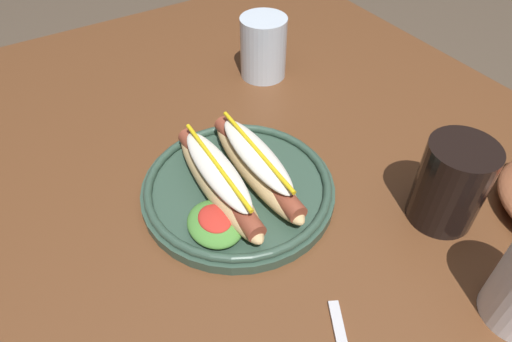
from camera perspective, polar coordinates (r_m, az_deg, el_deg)
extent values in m
cube|color=brown|center=(0.68, 7.57, -2.33)|extent=(1.35, 0.91, 0.04)
cylinder|color=brown|center=(1.27, -24.67, -3.71)|extent=(0.06, 0.06, 0.70)
cylinder|color=brown|center=(1.44, 3.66, 7.45)|extent=(0.06, 0.06, 0.70)
cylinder|color=#334C3D|center=(0.64, -2.27, -2.39)|extent=(0.27, 0.27, 0.02)
torus|color=#334C3D|center=(0.63, -2.30, -1.65)|extent=(0.26, 0.26, 0.01)
ellipsoid|color=tan|center=(0.61, -4.82, -1.60)|extent=(0.24, 0.06, 0.04)
cylinder|color=brown|center=(0.61, -4.86, -1.09)|extent=(0.22, 0.03, 0.03)
ellipsoid|color=silver|center=(0.60, -4.97, 0.15)|extent=(0.18, 0.05, 0.02)
cylinder|color=yellow|center=(0.59, -5.02, 0.85)|extent=(0.19, 0.01, 0.01)
ellipsoid|color=tan|center=(0.63, 0.05, 0.33)|extent=(0.24, 0.06, 0.04)
cylinder|color=brown|center=(0.63, 0.05, 0.84)|extent=(0.22, 0.03, 0.03)
ellipsoid|color=silver|center=(0.61, 0.05, 2.08)|extent=(0.18, 0.05, 0.02)
cylinder|color=yellow|center=(0.61, 0.05, 2.78)|extent=(0.19, 0.01, 0.01)
ellipsoid|color=#4C8C38|center=(0.58, -5.19, -6.68)|extent=(0.08, 0.07, 0.02)
ellipsoid|color=red|center=(0.57, -5.25, -6.05)|extent=(0.05, 0.04, 0.01)
cube|color=silver|center=(0.53, 10.70, -20.03)|extent=(0.08, 0.05, 0.00)
cylinder|color=black|center=(0.63, 23.56, -1.51)|extent=(0.09, 0.09, 0.12)
cylinder|color=silver|center=(0.87, 0.94, 15.46)|extent=(0.09, 0.09, 0.12)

